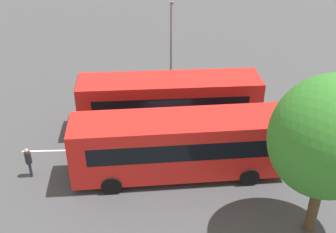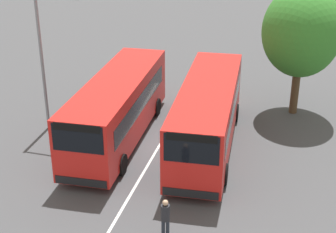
{
  "view_description": "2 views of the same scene",
  "coord_description": "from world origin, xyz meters",
  "px_view_note": "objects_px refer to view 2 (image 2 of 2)",
  "views": [
    {
      "loc": [
        3.38,
        18.37,
        13.0
      ],
      "look_at": [
        0.1,
        -0.68,
        1.64
      ],
      "focal_mm": 43.85,
      "sensor_mm": 36.0,
      "label": 1
    },
    {
      "loc": [
        22.04,
        3.03,
        11.52
      ],
      "look_at": [
        0.01,
        0.36,
        1.48
      ],
      "focal_mm": 53.74,
      "sensor_mm": 36.0,
      "label": 2
    }
  ],
  "objects_px": {
    "bus_center_left": "(207,114)",
    "depot_tree": "(302,32)",
    "pedestrian": "(165,216)",
    "street_lamp": "(45,53)",
    "bus_far_left": "(118,107)"
  },
  "relations": [
    {
      "from": "pedestrian",
      "to": "bus_center_left",
      "type": "bearing_deg",
      "value": -18.36
    },
    {
      "from": "bus_center_left",
      "to": "depot_tree",
      "type": "relative_size",
      "value": 1.47
    },
    {
      "from": "pedestrian",
      "to": "street_lamp",
      "type": "relative_size",
      "value": 0.23
    },
    {
      "from": "bus_far_left",
      "to": "street_lamp",
      "type": "relative_size",
      "value": 1.48
    },
    {
      "from": "street_lamp",
      "to": "pedestrian",
      "type": "bearing_deg",
      "value": -40.23
    },
    {
      "from": "bus_far_left",
      "to": "street_lamp",
      "type": "bearing_deg",
      "value": -96.54
    },
    {
      "from": "pedestrian",
      "to": "street_lamp",
      "type": "bearing_deg",
      "value": 30.38
    },
    {
      "from": "street_lamp",
      "to": "depot_tree",
      "type": "distance_m",
      "value": 13.34
    },
    {
      "from": "bus_center_left",
      "to": "depot_tree",
      "type": "xyz_separation_m",
      "value": [
        -4.79,
        4.65,
        2.9
      ]
    },
    {
      "from": "bus_far_left",
      "to": "street_lamp",
      "type": "height_order",
      "value": "street_lamp"
    },
    {
      "from": "pedestrian",
      "to": "street_lamp",
      "type": "height_order",
      "value": "street_lamp"
    },
    {
      "from": "bus_center_left",
      "to": "pedestrian",
      "type": "bearing_deg",
      "value": -4.4
    },
    {
      "from": "depot_tree",
      "to": "street_lamp",
      "type": "bearing_deg",
      "value": -74.0
    },
    {
      "from": "bus_far_left",
      "to": "depot_tree",
      "type": "relative_size",
      "value": 1.48
    },
    {
      "from": "bus_center_left",
      "to": "street_lamp",
      "type": "relative_size",
      "value": 1.47
    }
  ]
}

